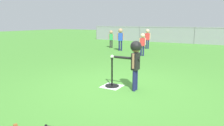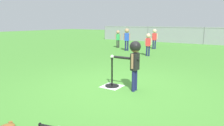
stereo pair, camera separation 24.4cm
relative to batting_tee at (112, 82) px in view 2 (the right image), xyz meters
name	(u,v)px [view 2 (the right image)]	position (x,y,z in m)	size (l,w,h in m)	color
ground_plane	(119,88)	(0.19, 0.00, -0.10)	(60.00, 60.00, 0.00)	#478C33
home_plate	(112,86)	(0.00, 0.00, -0.10)	(0.44, 0.44, 0.01)	white
batting_tee	(112,82)	(0.00, 0.00, 0.00)	(0.32, 0.32, 0.66)	black
baseball_on_tee	(112,56)	(0.00, 0.00, 0.60)	(0.07, 0.07, 0.07)	white
batter_child	(135,56)	(0.56, 0.00, 0.66)	(0.63, 0.31, 1.08)	#191E4C
fielder_deep_right	(148,42)	(-1.03, 4.51, 0.53)	(0.29, 0.20, 0.99)	#191E4C
fielder_near_left	(154,36)	(-1.70, 6.99, 0.60)	(0.32, 0.22, 1.09)	#191E4C
fielder_deep_center	(118,37)	(-3.68, 6.39, 0.54)	(0.26, 0.20, 1.00)	#262626
fielder_deep_left	(127,36)	(-2.64, 5.54, 0.63)	(0.31, 0.23, 1.15)	#191E4C
outfield_fence	(204,35)	(0.19, 11.09, 0.51)	(16.06, 0.06, 1.15)	slate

